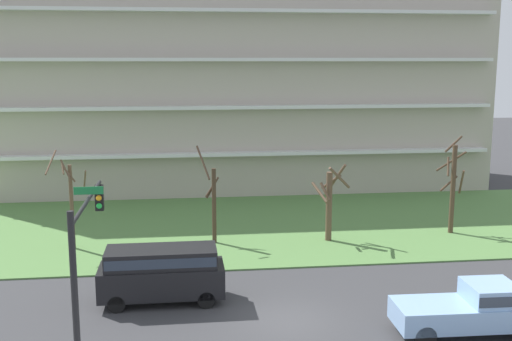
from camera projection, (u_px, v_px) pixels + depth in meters
ground at (287, 321)px, 24.22m from camera, size 160.00×160.00×0.00m
grass_lawn_strip at (248, 226)px, 37.89m from camera, size 80.00×16.00×0.08m
apartment_building at (230, 81)px, 49.45m from camera, size 39.52×11.66×16.87m
tree_far_left at (71, 199)px, 32.77m from camera, size 2.06×1.99×5.32m
tree_left at (213, 201)px, 33.89m from camera, size 1.28×1.46×5.51m
tree_center at (330, 200)px, 34.33m from camera, size 2.09×2.06×4.47m
tree_right at (453, 185)px, 35.86m from camera, size 1.73×1.70×5.79m
pickup_blue_near_left at (473, 308)px, 22.88m from camera, size 5.45×2.13×1.95m
van_black_center_left at (162, 270)px, 25.83m from camera, size 5.21×2.02×2.36m
traffic_signal_mast at (86, 258)px, 18.19m from camera, size 0.90×5.97×6.27m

